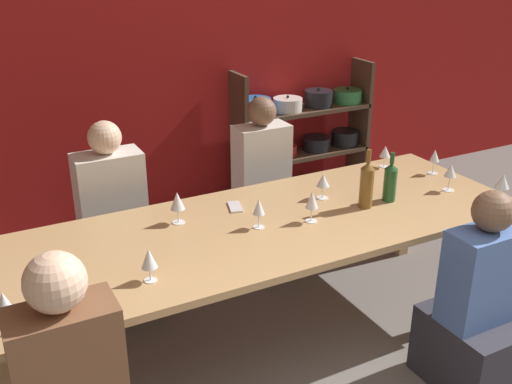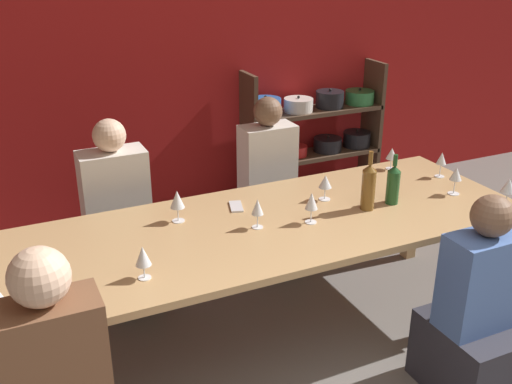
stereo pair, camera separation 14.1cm
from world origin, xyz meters
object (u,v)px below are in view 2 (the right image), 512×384
Objects in this scene: wine_glass_empty_c at (456,175)px; wine_glass_empty_b at (312,202)px; shelf_unit at (314,141)px; wine_glass_white_c at (392,154)px; wine_glass_empty_a at (257,208)px; wine_glass_empty_g at (35,294)px; wine_bottle_green at (393,184)px; dining_table at (264,235)px; wine_glass_empty_f at (509,186)px; wine_glass_empty_e at (325,182)px; person_far_b at (119,234)px; wine_glass_empty_d at (442,159)px; cell_phone at (236,206)px; wine_glass_white_a at (177,200)px; person_near_b at (474,324)px; person_far_a at (267,203)px; wine_bottle_dark at (368,186)px; wine_glass_empty_h at (143,256)px.

wine_glass_empty_b is at bearing 178.77° from wine_glass_empty_c.
shelf_unit reaches higher than wine_glass_white_c.
wine_glass_empty_g reaches higher than wine_glass_empty_a.
dining_table is at bearing 175.17° from wine_bottle_green.
wine_glass_empty_g is at bearing -140.15° from shelf_unit.
wine_glass_empty_f is at bearing 0.54° from wine_glass_empty_g.
wine_glass_white_c is 0.84× the size of wine_glass_empty_f.
wine_glass_empty_c is at bearing -1.23° from wine_glass_empty_b.
dining_table is 0.83m from wine_bottle_green.
wine_bottle_green is (0.80, -0.07, 0.19)m from dining_table.
wine_glass_empty_c is 1.11× the size of wine_glass_empty_e.
person_far_b is (-1.86, 0.96, -0.45)m from wine_glass_empty_c.
wine_glass_empty_d is at bearing 0.15° from wine_glass_empty_e.
cell_phone is at bearing 89.98° from wine_glass_empty_a.
dining_table is 16.50× the size of wine_glass_white_a.
wine_glass_empty_a is 1.27m from wine_glass_white_c.
person_near_b is (-0.46, -0.72, -0.48)m from wine_glass_empty_c.
person_near_b is 0.92× the size of person_far_b.
wine_glass_empty_a is at bearing 60.89° from person_far_a.
person_far_b reaches higher than shelf_unit.
cell_phone is 1.42m from person_near_b.
wine_bottle_dark is at bearing -4.13° from wine_glass_empty_a.
person_far_b reaches higher than wine_glass_empty_c.
wine_glass_empty_c is 2.14m from person_far_b.
person_far_a is (-0.92, 1.26, -0.44)m from wine_glass_empty_f.
wine_glass_empty_b reaches higher than dining_table.
wine_glass_empty_h is at bearing 159.94° from person_near_b.
dining_table is at bearing 132.88° from person_near_b.
person_far_a reaches higher than wine_glass_empty_b.
shelf_unit is at bearing 51.60° from wine_glass_empty_a.
person_far_a reaches higher than person_far_b.
wine_glass_empty_d is at bearing 11.54° from wine_glass_empty_h.
wine_glass_white_a is at bearing 174.50° from wine_glass_empty_e.
wine_bottle_green is 1.25m from wine_glass_white_a.
person_far_a is at bearing 111.18° from wine_bottle_green.
wine_bottle_dark is 0.38m from wine_glass_empty_b.
person_far_b is at bearing -156.27° from shelf_unit.
person_near_b reaches higher than wine_glass_empty_f.
wine_bottle_green reaches higher than wine_glass_empty_a.
wine_glass_empty_d is 2.15m from person_far_b.
wine_glass_empty_d is 0.14× the size of person_far_b.
wine_glass_white_a reaches higher than cell_phone.
dining_table is 19.26× the size of wine_glass_empty_e.
wine_glass_empty_g is (-2.55, -2.12, 0.34)m from shelf_unit.
shelf_unit is 1.88m from wine_bottle_green.
wine_glass_empty_f is at bearing -30.12° from wine_bottle_green.
person_far_b is at bearing 132.69° from wine_glass_empty_b.
wine_glass_empty_f is at bearing -3.07° from wine_glass_empty_h.
wine_bottle_dark reaches higher than wine_bottle_green.
shelf_unit is 7.41× the size of wine_glass_empty_g.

